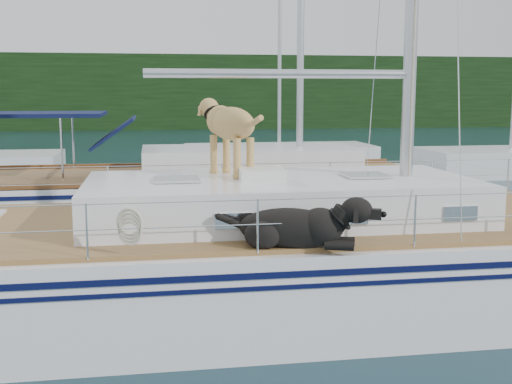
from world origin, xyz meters
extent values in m
plane|color=black|center=(0.00, 0.00, 0.00)|extent=(120.00, 120.00, 0.00)
cube|color=black|center=(0.00, 45.00, 3.00)|extent=(90.00, 3.00, 6.00)
cube|color=#595147|center=(0.00, 46.20, 0.60)|extent=(92.00, 1.00, 1.20)
cube|color=white|center=(0.00, 0.00, 0.50)|extent=(12.00, 3.80, 1.40)
cube|color=brown|center=(0.00, 0.00, 1.23)|extent=(11.52, 3.50, 0.06)
cube|color=white|center=(0.80, 0.00, 1.54)|extent=(5.20, 2.50, 0.55)
cylinder|color=silver|center=(0.80, 0.00, 3.21)|extent=(3.60, 0.12, 0.12)
cylinder|color=silver|center=(0.00, -1.75, 1.82)|extent=(10.56, 0.01, 0.01)
cylinder|color=silver|center=(0.00, 1.75, 1.82)|extent=(10.56, 0.01, 0.01)
cube|color=blue|center=(-1.49, 1.19, 1.28)|extent=(0.62, 0.44, 0.05)
cube|color=silver|center=(0.53, -0.07, 1.89)|extent=(0.60, 0.49, 0.15)
torus|color=beige|center=(-1.16, -1.73, 1.62)|extent=(0.40, 0.26, 0.39)
cube|color=white|center=(0.08, 6.03, 0.45)|extent=(11.00, 3.50, 1.30)
cube|color=brown|center=(0.08, 6.03, 1.10)|extent=(10.56, 3.29, 0.06)
cube|color=white|center=(1.28, 6.03, 1.45)|extent=(4.80, 2.30, 0.55)
cube|color=#0E153A|center=(-3.12, 6.03, 2.50)|extent=(2.40, 2.30, 0.08)
cube|color=white|center=(4.00, 16.00, 0.40)|extent=(7.20, 3.00, 1.10)
cylinder|color=silver|center=(4.00, 16.00, 6.00)|extent=(0.14, 0.14, 11.00)
cube|color=white|center=(12.00, 13.00, 0.40)|extent=(6.40, 3.00, 1.10)
camera|label=1|loc=(-0.92, -8.46, 2.96)|focal=45.00mm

